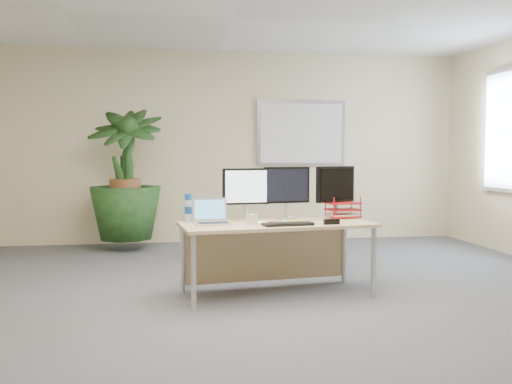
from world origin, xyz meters
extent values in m
plane|color=#47474C|center=(0.00, 0.00, 0.00)|extent=(8.00, 8.00, 0.00)
cube|color=beige|center=(0.00, 4.00, 1.35)|extent=(7.00, 0.04, 2.70)
cube|color=#B1B0B5|center=(1.20, 3.97, 1.55)|extent=(1.30, 0.03, 0.95)
cube|color=silver|center=(1.20, 3.95, 1.55)|extent=(1.20, 0.01, 0.85)
cube|color=tan|center=(0.24, 0.83, 0.64)|extent=(1.77, 0.92, 0.03)
cube|color=tan|center=(0.20, 1.16, 0.31)|extent=(1.59, 0.21, 0.50)
cylinder|color=silver|center=(-0.51, 0.43, 0.31)|extent=(0.04, 0.04, 0.62)
cylinder|color=silver|center=(1.07, 0.63, 0.31)|extent=(0.04, 0.04, 0.62)
cylinder|color=silver|center=(-0.59, 1.04, 0.31)|extent=(0.04, 0.04, 0.62)
cylinder|color=silver|center=(0.99, 1.24, 0.31)|extent=(0.04, 0.04, 0.62)
imported|color=#123314|center=(-1.26, 3.43, 0.75)|extent=(0.99, 0.99, 1.50)
cylinder|color=silver|center=(-0.01, 1.07, 0.66)|extent=(0.20, 0.20, 0.02)
cylinder|color=silver|center=(-0.01, 1.07, 0.73)|extent=(0.04, 0.04, 0.12)
cube|color=black|center=(-0.01, 1.07, 0.96)|extent=(0.43, 0.09, 0.33)
cube|color=white|center=(0.00, 1.04, 0.96)|extent=(0.39, 0.05, 0.29)
cylinder|color=silver|center=(0.39, 1.11, 0.66)|extent=(0.20, 0.20, 0.02)
cylinder|color=silver|center=(0.39, 1.11, 0.73)|extent=(0.04, 0.04, 0.12)
cube|color=black|center=(0.39, 1.11, 0.97)|extent=(0.44, 0.09, 0.34)
cube|color=black|center=(0.39, 1.09, 0.97)|extent=(0.40, 0.05, 0.30)
cylinder|color=silver|center=(0.87, 1.15, 0.66)|extent=(0.20, 0.20, 0.02)
cylinder|color=silver|center=(0.87, 1.15, 0.73)|extent=(0.04, 0.04, 0.12)
cube|color=black|center=(0.87, 1.15, 0.97)|extent=(0.42, 0.22, 0.34)
cube|color=black|center=(0.88, 1.12, 0.97)|extent=(0.37, 0.17, 0.30)
cube|color=silver|center=(-0.33, 0.79, 0.66)|extent=(0.33, 0.25, 0.02)
cube|color=black|center=(-0.33, 0.78, 0.67)|extent=(0.28, 0.17, 0.00)
cube|color=silver|center=(-0.35, 0.92, 0.77)|extent=(0.31, 0.09, 0.20)
cube|color=#5BA9EB|center=(-0.35, 0.92, 0.77)|extent=(0.27, 0.07, 0.17)
cube|color=black|center=(0.30, 0.63, 0.66)|extent=(0.45, 0.20, 0.02)
cylinder|color=silver|center=(0.02, 0.74, 0.70)|extent=(0.08, 0.08, 0.09)
torus|color=silver|center=(-0.03, 0.74, 0.70)|extent=(0.06, 0.02, 0.06)
cube|color=white|center=(0.18, 0.80, 0.66)|extent=(0.27, 0.21, 0.01)
cylinder|color=#CD4716|center=(0.22, 0.80, 0.67)|extent=(0.14, 0.07, 0.01)
cylinder|color=yellow|center=(0.41, 0.83, 0.66)|extent=(0.13, 0.03, 0.02)
cylinder|color=silver|center=(-0.53, 0.99, 0.75)|extent=(0.06, 0.06, 0.20)
cylinder|color=#164FAB|center=(-0.53, 0.99, 0.88)|extent=(0.06, 0.06, 0.05)
cylinder|color=#164FAB|center=(-0.53, 0.99, 0.76)|extent=(0.07, 0.07, 0.06)
cube|color=#AB1516|center=(0.94, 1.13, 0.67)|extent=(0.33, 0.26, 0.01)
cube|color=#AB1516|center=(0.94, 1.13, 0.73)|extent=(0.33, 0.26, 0.01)
cube|color=#AB1516|center=(0.94, 1.13, 0.79)|extent=(0.33, 0.26, 0.01)
cube|color=white|center=(0.94, 1.13, 0.68)|extent=(0.29, 0.23, 0.02)
cube|color=black|center=(0.69, 0.64, 0.68)|extent=(0.14, 0.05, 0.05)
camera|label=1|loc=(-0.71, -4.11, 1.28)|focal=40.00mm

